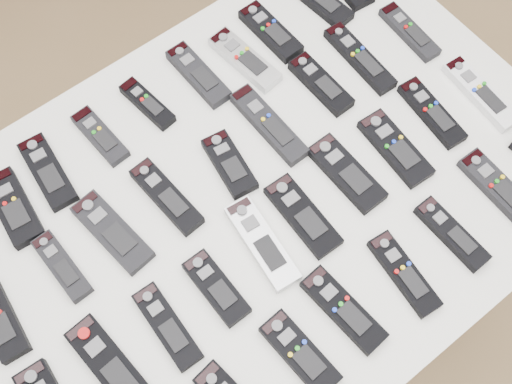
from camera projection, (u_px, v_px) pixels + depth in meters
ground at (230, 288)px, 1.98m from camera, size 4.00×4.00×0.00m
table at (256, 208)px, 1.31m from camera, size 1.25×0.88×0.78m
remote_1 at (14, 208)px, 1.23m from camera, size 0.08×0.17×0.02m
remote_2 at (48, 172)px, 1.27m from camera, size 0.07×0.17×0.02m
remote_3 at (100, 136)px, 1.30m from camera, size 0.05×0.15×0.02m
remote_4 at (147, 104)px, 1.33m from camera, size 0.05×0.14×0.02m
remote_5 at (198, 75)px, 1.36m from camera, size 0.05×0.17×0.02m
remote_6 at (245, 60)px, 1.38m from camera, size 0.07×0.18×0.02m
remote_7 at (271, 32)px, 1.41m from camera, size 0.06×0.17×0.02m
remote_10 at (0, 320)px, 1.14m from camera, size 0.07×0.16×0.02m
remote_11 at (62, 266)px, 1.19m from camera, size 0.05×0.15×0.02m
remote_12 at (112, 232)px, 1.21m from camera, size 0.08×0.19×0.02m
remote_13 at (167, 197)px, 1.24m from camera, size 0.06×0.18×0.02m
remote_14 at (230, 164)px, 1.27m from camera, size 0.08×0.15×0.02m
remote_15 at (269, 125)px, 1.31m from camera, size 0.05×0.20×0.02m
remote_16 at (321, 84)px, 1.35m from camera, size 0.05×0.16×0.02m
remote_17 at (360, 58)px, 1.38m from camera, size 0.05×0.20×0.02m
remote_18 at (409, 32)px, 1.41m from camera, size 0.05×0.17×0.02m
remote_20 at (112, 367)px, 1.11m from camera, size 0.07×0.20×0.02m
remote_21 at (167, 326)px, 1.14m from camera, size 0.05×0.17×0.02m
remote_22 at (216, 288)px, 1.17m from camera, size 0.05×0.15×0.02m
remote_23 at (262, 243)px, 1.20m from camera, size 0.07×0.20×0.02m
remote_24 at (303, 216)px, 1.23m from camera, size 0.07×0.18×0.02m
remote_25 at (347, 173)px, 1.26m from camera, size 0.06×0.18×0.02m
remote_26 at (395, 148)px, 1.29m from camera, size 0.07×0.18×0.02m
remote_27 at (432, 113)px, 1.32m from camera, size 0.06×0.17×0.02m
remote_28 at (480, 93)px, 1.34m from camera, size 0.06×0.19×0.02m
remote_32 at (300, 353)px, 1.12m from camera, size 0.06×0.16×0.02m
remote_33 at (343, 310)px, 1.15m from camera, size 0.06×0.18×0.02m
remote_34 at (404, 274)px, 1.18m from camera, size 0.06×0.17×0.02m
remote_35 at (452, 234)px, 1.21m from camera, size 0.05×0.16×0.02m
remote_36 at (498, 187)px, 1.25m from camera, size 0.06×0.17×0.02m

